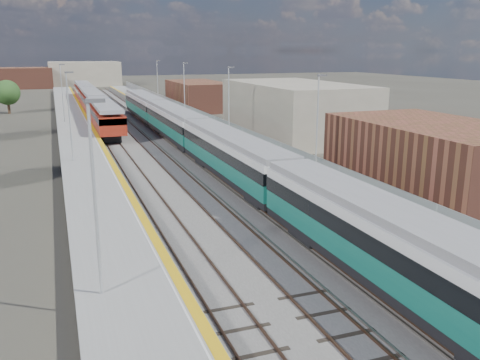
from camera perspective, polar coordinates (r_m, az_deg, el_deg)
ground at (r=62.55m, az=-9.38°, el=4.80°), size 320.00×320.00×0.00m
ballast_bed at (r=64.62m, az=-11.77°, el=5.02°), size 10.50×155.00×0.06m
tracks at (r=66.33m, az=-11.48°, el=5.33°), size 8.96×160.00×0.17m
platform_right at (r=66.02m, az=-5.29°, el=5.89°), size 4.70×155.00×8.52m
platform_left at (r=63.94m, az=-17.84°, el=4.98°), size 4.30×155.00×8.52m
buildings at (r=149.44m, az=-23.32°, el=13.40°), size 72.00×185.50×40.00m
green_train at (r=49.14m, az=-4.68°, el=5.03°), size 2.90×80.75×3.19m
red_train at (r=86.70m, az=-16.29°, el=8.52°), size 2.99×60.55×3.77m
tree_c at (r=92.84m, az=-24.68°, el=8.91°), size 4.07×4.07×5.52m
tree_d at (r=88.79m, az=1.63°, el=10.01°), size 4.08×4.08×5.53m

